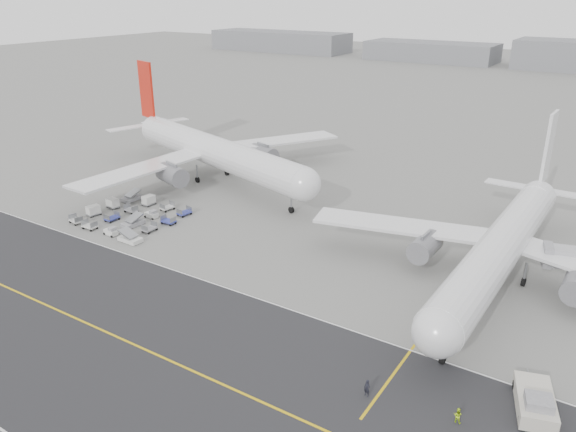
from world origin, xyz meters
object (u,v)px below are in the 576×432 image
Objects in this scene: ground_crew_a at (367,388)px; pushback_tug at (535,402)px; airliner_a at (212,150)px; ground_crew_b at (458,415)px; airliner_b at (503,244)px.

pushback_tug is at bearing 36.21° from ground_crew_a.
airliner_a is at bearing 134.75° from pushback_tug.
ground_crew_a is 8.69m from ground_crew_b.
airliner_b is 6.09× the size of pushback_tug.
ground_crew_a is (-14.30, -6.64, -0.14)m from pushback_tug.
ground_crew_a is at bearing 5.59° from ground_crew_b.
airliner_a is at bearing 152.98° from ground_crew_a.
ground_crew_a is at bearing -172.15° from pushback_tug.
airliner_b is (61.32, -13.18, -0.73)m from airliner_a.
airliner_a is at bearing 169.03° from airliner_b.
airliner_b is 30.66m from ground_crew_b.
pushback_tug is at bearing -101.20° from airliner_a.
airliner_a is 1.10× the size of airliner_b.
airliner_a is at bearing -36.06° from ground_crew_b.
airliner_a reaches higher than ground_crew_b.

